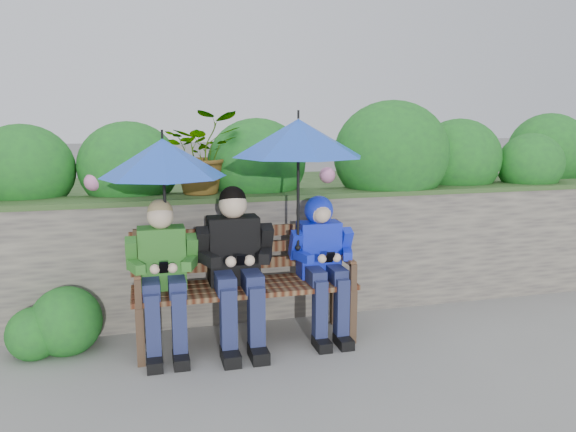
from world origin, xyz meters
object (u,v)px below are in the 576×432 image
object	(u,v)px
umbrella_left	(163,158)
umbrella_right	(298,138)
boy_left	(163,269)
boy_right	(322,254)
park_bench	(244,277)
boy_middle	(236,260)

from	to	relation	value
umbrella_left	umbrella_right	bearing A→B (deg)	-3.84
boy_left	boy_right	xyz separation A→B (m)	(1.17, 0.01, 0.03)
umbrella_left	boy_right	bearing A→B (deg)	-2.01
boy_right	umbrella_right	world-z (taller)	umbrella_right
park_bench	umbrella_left	world-z (taller)	umbrella_left
park_bench	boy_right	distance (m)	0.61
park_bench	boy_middle	distance (m)	0.18
park_bench	boy_right	bearing A→B (deg)	-5.63
boy_middle	umbrella_right	size ratio (longest dim) A/B	1.14
park_bench	umbrella_left	bearing A→B (deg)	-178.12
boy_left	umbrella_left	xyz separation A→B (m)	(0.03, 0.05, 0.77)
umbrella_left	umbrella_right	xyz separation A→B (m)	(0.94, -0.06, 0.13)
boy_middle	boy_right	bearing A→B (deg)	1.92
umbrella_left	umbrella_right	world-z (taller)	umbrella_right
park_bench	umbrella_left	xyz separation A→B (m)	(-0.55, -0.02, 0.89)
boy_middle	umbrella_right	bearing A→B (deg)	-0.13
boy_right	umbrella_left	distance (m)	1.36
boy_left	umbrella_left	size ratio (longest dim) A/B	1.20
boy_middle	umbrella_left	distance (m)	0.88
boy_left	boy_right	world-z (taller)	boy_left
boy_left	boy_right	size ratio (longest dim) A/B	1.02
boy_left	umbrella_right	xyz separation A→B (m)	(0.98, -0.01, 0.90)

